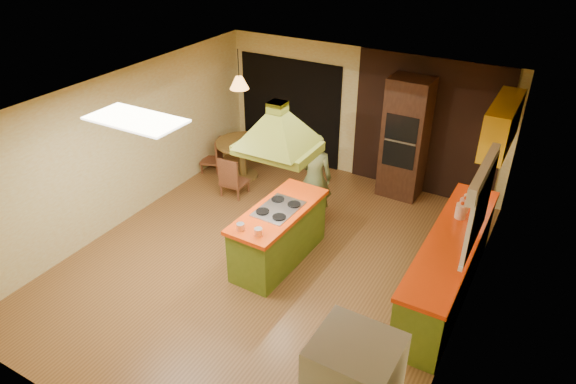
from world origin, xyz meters
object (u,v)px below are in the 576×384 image
Objects in this scene: wall_oven at (405,139)px; dining_table at (243,152)px; canister_large at (464,205)px; man at (314,179)px; kitchen_island at (279,234)px.

dining_table is (-2.87, -0.89, -0.57)m from wall_oven.
man is at bearing 179.15° from canister_large.
canister_large is (2.32, 1.20, 0.57)m from kitchen_island.
kitchen_island is 3.05m from wall_oven.
dining_table is at bearing -161.11° from wall_oven.
kitchen_island reaches higher than dining_table.
dining_table is at bearing 170.14° from canister_large.
man reaches higher than dining_table.
canister_large is at bearing -9.86° from dining_table.
canister_large is (1.41, -1.64, -0.08)m from wall_oven.
wall_oven reaches higher than canister_large.
canister_large is at bearing 29.28° from kitchen_island.
wall_oven is at bearing -144.95° from man.
canister_large is (4.28, -0.74, 0.49)m from dining_table.
man is 2.05m from dining_table.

